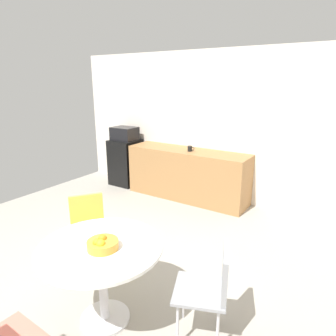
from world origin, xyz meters
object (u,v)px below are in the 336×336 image
at_px(chair_yellow, 88,223).
at_px(fruit_bowl, 102,244).
at_px(round_table, 101,261).
at_px(mini_fridge, 126,162).
at_px(mug_white, 190,149).
at_px(microwave, 125,134).
at_px(chair_gray, 213,283).

height_order(chair_yellow, fruit_bowl, fruit_bowl).
bearing_deg(round_table, chair_yellow, 144.32).
distance_m(mini_fridge, mug_white, 1.62).
distance_m(microwave, chair_gray, 4.16).
bearing_deg(fruit_bowl, chair_yellow, 144.94).
height_order(mini_fridge, round_table, mini_fridge).
relative_size(chair_gray, fruit_bowl, 3.21).
height_order(fruit_bowl, mug_white, mug_white).
relative_size(chair_yellow, mug_white, 6.43).
distance_m(round_table, chair_yellow, 0.95).
xyz_separation_m(microwave, mug_white, (1.54, -0.06, -0.11)).
xyz_separation_m(round_table, fruit_bowl, (0.05, -0.02, 0.19)).
relative_size(chair_gray, chair_yellow, 1.00).
bearing_deg(round_table, chair_gray, 21.86).
relative_size(microwave, mug_white, 3.72).
bearing_deg(microwave, round_table, -52.26).
bearing_deg(chair_yellow, microwave, 122.38).
xyz_separation_m(chair_yellow, fruit_bowl, (0.82, -0.57, 0.27)).
xyz_separation_m(round_table, chair_yellow, (-0.77, 0.55, -0.08)).
xyz_separation_m(microwave, chair_yellow, (1.54, -2.43, -0.54)).
bearing_deg(chair_gray, mug_white, 122.54).
distance_m(round_table, fruit_bowl, 0.20).
height_order(microwave, chair_yellow, microwave).
xyz_separation_m(mini_fridge, chair_gray, (3.18, -2.63, 0.06)).
bearing_deg(mug_white, microwave, 177.71).
height_order(microwave, round_table, microwave).
relative_size(mini_fridge, mug_white, 7.21).
bearing_deg(microwave, mini_fridge, 0.00).
bearing_deg(mug_white, fruit_bowl, -74.53).
distance_m(chair_gray, mug_white, 3.07).
xyz_separation_m(microwave, chair_gray, (3.18, -2.63, -0.54)).
xyz_separation_m(microwave, round_table, (2.31, -2.98, -0.45)).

